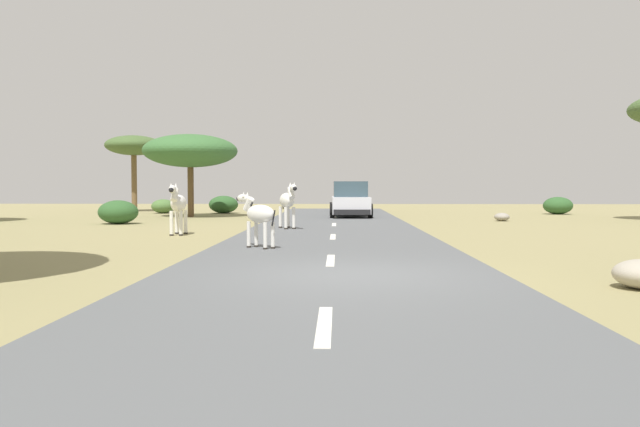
{
  "coord_description": "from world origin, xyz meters",
  "views": [
    {
      "loc": [
        -0.23,
        -10.78,
        1.55
      ],
      "look_at": [
        -0.84,
        10.83,
        0.62
      ],
      "focal_mm": 35.63,
      "sensor_mm": 36.0,
      "label": 1
    }
  ],
  "objects_px": {
    "zebra_1": "(178,204)",
    "car_0": "(351,198)",
    "bush_2": "(558,206)",
    "rock_3": "(502,217)",
    "tree_5": "(134,146)",
    "tree_1": "(190,151)",
    "zebra_0": "(288,201)",
    "bush_0": "(163,206)",
    "bush_3": "(118,212)",
    "car_1": "(350,200)",
    "zebra_2": "(258,215)",
    "bush_1": "(223,204)"
  },
  "relations": [
    {
      "from": "zebra_1",
      "to": "car_0",
      "type": "height_order",
      "value": "car_0"
    },
    {
      "from": "bush_2",
      "to": "rock_3",
      "type": "relative_size",
      "value": 2.29
    },
    {
      "from": "rock_3",
      "to": "tree_5",
      "type": "bearing_deg",
      "value": 152.8
    },
    {
      "from": "car_0",
      "to": "bush_2",
      "type": "height_order",
      "value": "car_0"
    },
    {
      "from": "tree_1",
      "to": "zebra_1",
      "type": "bearing_deg",
      "value": -78.77
    },
    {
      "from": "zebra_0",
      "to": "rock_3",
      "type": "xyz_separation_m",
      "value": [
        9.09,
        6.09,
        -0.84
      ]
    },
    {
      "from": "tree_5",
      "to": "bush_0",
      "type": "bearing_deg",
      "value": -45.78
    },
    {
      "from": "car_0",
      "to": "tree_1",
      "type": "relative_size",
      "value": 0.94
    },
    {
      "from": "zebra_0",
      "to": "tree_5",
      "type": "xyz_separation_m",
      "value": [
        -10.74,
        16.28,
        2.97
      ]
    },
    {
      "from": "bush_2",
      "to": "bush_3",
      "type": "xyz_separation_m",
      "value": [
        -21.25,
        -9.68,
        0.01
      ]
    },
    {
      "from": "bush_0",
      "to": "zebra_1",
      "type": "bearing_deg",
      "value": -72.96
    },
    {
      "from": "rock_3",
      "to": "car_1",
      "type": "bearing_deg",
      "value": 155.89
    },
    {
      "from": "zebra_1",
      "to": "bush_2",
      "type": "distance_m",
      "value": 23.25
    },
    {
      "from": "zebra_1",
      "to": "bush_3",
      "type": "xyz_separation_m",
      "value": [
        -3.97,
        5.87,
        -0.5
      ]
    },
    {
      "from": "zebra_2",
      "to": "car_0",
      "type": "distance_m",
      "value": 22.76
    },
    {
      "from": "bush_0",
      "to": "tree_1",
      "type": "bearing_deg",
      "value": -58.72
    },
    {
      "from": "zebra_0",
      "to": "bush_1",
      "type": "bearing_deg",
      "value": -91.19
    },
    {
      "from": "tree_1",
      "to": "bush_1",
      "type": "bearing_deg",
      "value": 79.33
    },
    {
      "from": "zebra_1",
      "to": "bush_0",
      "type": "height_order",
      "value": "zebra_1"
    },
    {
      "from": "car_0",
      "to": "tree_5",
      "type": "xyz_separation_m",
      "value": [
        -13.29,
        0.71,
        3.15
      ]
    },
    {
      "from": "car_1",
      "to": "rock_3",
      "type": "relative_size",
      "value": 6.23
    },
    {
      "from": "car_1",
      "to": "bush_2",
      "type": "height_order",
      "value": "car_1"
    },
    {
      "from": "bush_0",
      "to": "bush_2",
      "type": "bearing_deg",
      "value": -1.52
    },
    {
      "from": "zebra_1",
      "to": "tree_5",
      "type": "relative_size",
      "value": 0.38
    },
    {
      "from": "bush_0",
      "to": "bush_1",
      "type": "height_order",
      "value": "bush_1"
    },
    {
      "from": "zebra_0",
      "to": "zebra_1",
      "type": "distance_m",
      "value": 4.09
    },
    {
      "from": "car_1",
      "to": "bush_3",
      "type": "distance_m",
      "value": 11.19
    },
    {
      "from": "bush_0",
      "to": "bush_2",
      "type": "xyz_separation_m",
      "value": [
        22.23,
        -0.59,
        0.08
      ]
    },
    {
      "from": "bush_3",
      "to": "bush_0",
      "type": "bearing_deg",
      "value": 95.46
    },
    {
      "from": "tree_1",
      "to": "bush_3",
      "type": "height_order",
      "value": "tree_1"
    },
    {
      "from": "zebra_2",
      "to": "bush_3",
      "type": "relative_size",
      "value": 0.84
    },
    {
      "from": "zebra_0",
      "to": "tree_1",
      "type": "distance_m",
      "value": 11.26
    },
    {
      "from": "tree_5",
      "to": "zebra_1",
      "type": "bearing_deg",
      "value": -68.31
    },
    {
      "from": "car_0",
      "to": "rock_3",
      "type": "bearing_deg",
      "value": -52.55
    },
    {
      "from": "zebra_2",
      "to": "bush_0",
      "type": "xyz_separation_m",
      "value": [
        -8.09,
        20.74,
        -0.46
      ]
    },
    {
      "from": "zebra_1",
      "to": "bush_3",
      "type": "height_order",
      "value": "zebra_1"
    },
    {
      "from": "car_1",
      "to": "zebra_2",
      "type": "bearing_deg",
      "value": 80.02
    },
    {
      "from": "bush_1",
      "to": "bush_3",
      "type": "xyz_separation_m",
      "value": [
        -2.45,
        -10.5,
        -0.02
      ]
    },
    {
      "from": "car_0",
      "to": "tree_5",
      "type": "height_order",
      "value": "tree_5"
    },
    {
      "from": "tree_1",
      "to": "tree_5",
      "type": "xyz_separation_m",
      "value": [
        -5.08,
        6.82,
        0.68
      ]
    },
    {
      "from": "bush_0",
      "to": "zebra_0",
      "type": "bearing_deg",
      "value": -59.0
    },
    {
      "from": "car_1",
      "to": "bush_1",
      "type": "distance_m",
      "value": 8.69
    },
    {
      "from": "zebra_1",
      "to": "bush_3",
      "type": "distance_m",
      "value": 7.1
    },
    {
      "from": "zebra_1",
      "to": "rock_3",
      "type": "relative_size",
      "value": 2.51
    },
    {
      "from": "zebra_0",
      "to": "tree_1",
      "type": "relative_size",
      "value": 0.35
    },
    {
      "from": "zebra_2",
      "to": "tree_5",
      "type": "bearing_deg",
      "value": 67.1
    },
    {
      "from": "zebra_2",
      "to": "tree_1",
      "type": "bearing_deg",
      "value": 61.14
    },
    {
      "from": "tree_5",
      "to": "bush_2",
      "type": "distance_m",
      "value": 25.17
    },
    {
      "from": "bush_1",
      "to": "car_0",
      "type": "bearing_deg",
      "value": 12.43
    },
    {
      "from": "tree_5",
      "to": "bush_3",
      "type": "bearing_deg",
      "value": -74.86
    }
  ]
}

